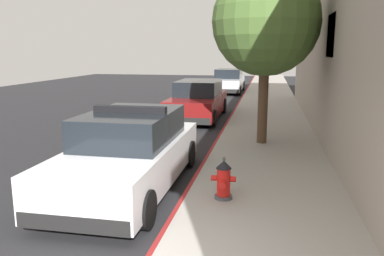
% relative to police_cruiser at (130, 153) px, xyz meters
% --- Properties ---
extents(ground_plane, '(29.07, 60.00, 0.20)m').
position_rel_police_cruiser_xyz_m(ground_plane, '(-3.26, 6.70, -0.84)').
color(ground_plane, '#232326').
extents(sidewalk_pavement, '(2.91, 60.00, 0.16)m').
position_rel_police_cruiser_xyz_m(sidewalk_pavement, '(2.74, 6.70, -0.66)').
color(sidewalk_pavement, '#9E9991').
rests_on(sidewalk_pavement, ground).
extents(curb_painted_edge, '(0.08, 60.00, 0.16)m').
position_rel_police_cruiser_xyz_m(curb_painted_edge, '(1.25, 6.70, -0.66)').
color(curb_painted_edge, maroon).
rests_on(curb_painted_edge, ground).
extents(police_cruiser, '(1.94, 4.84, 1.68)m').
position_rel_police_cruiser_xyz_m(police_cruiser, '(0.00, 0.00, 0.00)').
color(police_cruiser, white).
rests_on(police_cruiser, ground).
extents(parked_car_silver_ahead, '(1.94, 4.84, 1.56)m').
position_rel_police_cruiser_xyz_m(parked_car_silver_ahead, '(-0.13, 8.44, -0.00)').
color(parked_car_silver_ahead, maroon).
rests_on(parked_car_silver_ahead, ground).
extents(parked_car_dark_far, '(1.94, 4.84, 1.56)m').
position_rel_police_cruiser_xyz_m(parked_car_dark_far, '(0.05, 18.93, -0.00)').
color(parked_car_dark_far, '#B2B5BA').
rests_on(parked_car_dark_far, ground).
extents(fire_hydrant, '(0.44, 0.40, 0.76)m').
position_rel_police_cruiser_xyz_m(fire_hydrant, '(1.97, -0.64, -0.23)').
color(fire_hydrant, '#4C4C51').
rests_on(fire_hydrant, sidewalk_pavement).
extents(street_tree, '(2.95, 2.95, 4.85)m').
position_rel_police_cruiser_xyz_m(street_tree, '(2.55, 3.87, 2.78)').
color(street_tree, brown).
rests_on(street_tree, sidewalk_pavement).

